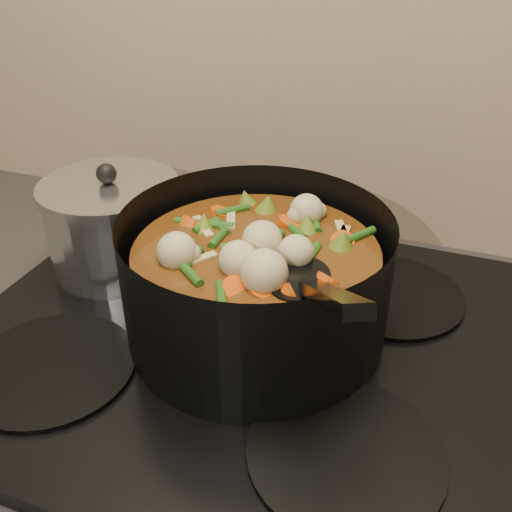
% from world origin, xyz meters
% --- Properties ---
extents(stovetop, '(0.62, 0.54, 0.03)m').
position_xyz_m(stovetop, '(0.00, 1.93, 0.92)').
color(stovetop, black).
rests_on(stovetop, counter).
extents(stockpot, '(0.35, 0.39, 0.22)m').
position_xyz_m(stockpot, '(0.02, 1.94, 1.00)').
color(stockpot, black).
rests_on(stockpot, stovetop).
extents(saucepan, '(0.18, 0.18, 0.15)m').
position_xyz_m(saucepan, '(-0.21, 2.01, 0.99)').
color(saucepan, silver).
rests_on(saucepan, stovetop).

